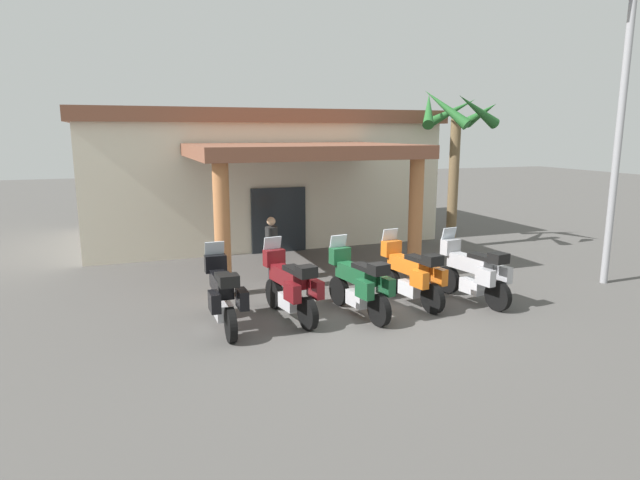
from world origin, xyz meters
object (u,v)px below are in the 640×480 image
at_px(motel_building, 254,173).
at_px(motorcycle_orange, 411,274).
at_px(pedestrian, 272,244).
at_px(motorcycle_silver, 474,272).
at_px(palm_tree_near_portico, 456,133).
at_px(roadside_sign, 626,71).
at_px(motorcycle_maroon, 290,286).
at_px(motorcycle_green, 359,283).
at_px(motorcycle_black, 223,295).

bearing_deg(motel_building, motorcycle_orange, -82.45).
height_order(motel_building, pedestrian, motel_building).
xyz_separation_m(motorcycle_orange, motorcycle_silver, (1.42, -0.33, 0.00)).
distance_m(motorcycle_silver, palm_tree_near_portico, 6.76).
bearing_deg(motorcycle_orange, roadside_sign, -100.27).
relative_size(motorcycle_maroon, motorcycle_silver, 1.00).
bearing_deg(motorcycle_orange, motorcycle_maroon, 81.25).
distance_m(motorcycle_maroon, motorcycle_silver, 4.29).
xyz_separation_m(motel_building, motorcycle_green, (-0.07, -9.91, -1.63)).
bearing_deg(palm_tree_near_portico, roadside_sign, -75.41).
bearing_deg(roadside_sign, motorcycle_silver, -177.33).
bearing_deg(palm_tree_near_portico, motorcycle_orange, -130.86).
relative_size(pedestrian, roadside_sign, 0.21).
height_order(motorcycle_black, pedestrian, pedestrian).
relative_size(motorcycle_black, motorcycle_green, 1.00).
distance_m(motorcycle_black, motorcycle_green, 2.85).
height_order(motel_building, motorcycle_black, motel_building).
bearing_deg(palm_tree_near_portico, motorcycle_green, -137.39).
bearing_deg(motorcycle_orange, motorcycle_green, 93.05).
relative_size(motel_building, pedestrian, 7.27).
bearing_deg(palm_tree_near_portico, motorcycle_silver, -118.41).
distance_m(motorcycle_maroon, palm_tree_near_portico, 9.22).
distance_m(palm_tree_near_portico, roadside_sign, 5.44).
distance_m(motorcycle_maroon, motorcycle_orange, 2.85).
bearing_deg(motorcycle_maroon, motorcycle_black, 84.96).
relative_size(motorcycle_green, motorcycle_orange, 1.00).
xyz_separation_m(motorcycle_green, pedestrian, (-1.02, 3.31, 0.28)).
height_order(motorcycle_maroon, motorcycle_orange, same).
height_order(motel_building, roadside_sign, roadside_sign).
distance_m(motorcycle_black, palm_tree_near_portico, 10.42).
bearing_deg(motel_building, motorcycle_green, -90.89).
relative_size(motorcycle_maroon, roadside_sign, 0.27).
bearing_deg(motorcycle_maroon, motorcycle_silver, -104.19).
relative_size(motorcycle_black, motorcycle_silver, 1.00).
height_order(motorcycle_black, motorcycle_maroon, same).
bearing_deg(motorcycle_green, motorcycle_orange, -87.46).
bearing_deg(motorcycle_black, motorcycle_silver, -92.07).
relative_size(motorcycle_orange, pedestrian, 1.30).
xyz_separation_m(motorcycle_black, motorcycle_maroon, (1.43, 0.12, 0.00)).
distance_m(motel_building, roadside_sign, 12.33).
relative_size(motel_building, motorcycle_orange, 5.58).
relative_size(motorcycle_silver, pedestrian, 1.30).
distance_m(motorcycle_black, pedestrian, 3.64).
bearing_deg(pedestrian, motel_building, -69.91).
distance_m(motorcycle_silver, pedestrian, 5.12).
bearing_deg(motorcycle_black, roadside_sign, -90.09).
height_order(motorcycle_maroon, pedestrian, pedestrian).
distance_m(motel_building, motorcycle_black, 10.29).
bearing_deg(motorcycle_black, motorcycle_green, -93.54).
height_order(motorcycle_green, palm_tree_near_portico, palm_tree_near_portico).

